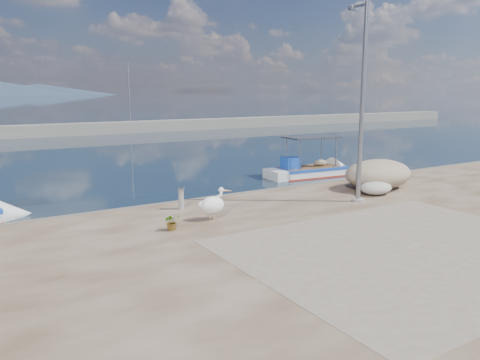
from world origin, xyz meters
name	(u,v)px	position (x,y,z in m)	size (l,w,h in m)	color
ground	(306,242)	(0.00, 0.00, 0.00)	(1400.00, 1400.00, 0.00)	#162635
quay_patch	(411,249)	(1.00, -3.00, 0.50)	(9.00, 7.00, 0.01)	gray
breakwater	(54,130)	(0.00, 40.00, 0.60)	(120.00, 2.20, 7.50)	gray
boat_right	(310,173)	(7.36, 8.63, 0.19)	(5.28, 2.12, 2.48)	white
pelican	(213,205)	(-2.03, 2.11, 0.99)	(1.09, 0.72, 1.04)	tan
lamp_post	(361,111)	(3.69, 1.56, 3.80)	(0.44, 0.96, 7.00)	gray
bollard_near	(181,198)	(-2.32, 3.87, 0.90)	(0.24, 0.24, 0.74)	gray
potted_plant	(172,222)	(-3.58, 1.75, 0.76)	(0.46, 0.40, 0.52)	#33722D
net_pile_c	(378,174)	(6.11, 2.80, 1.11)	(3.08, 2.20, 1.21)	#C5B192
net_pile_d	(376,188)	(5.16, 2.03, 0.76)	(1.39, 1.05, 0.52)	#B5AFA7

